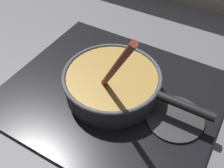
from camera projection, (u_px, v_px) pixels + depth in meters
name	position (u px, v px, depth m)	size (l,w,h in m)	color
ground	(59.00, 156.00, 0.62)	(2.40, 1.60, 0.04)	#4C4C51
hob_plate	(112.00, 94.00, 0.72)	(0.56, 0.48, 0.01)	black
burner_ring	(112.00, 91.00, 0.71)	(0.16, 0.16, 0.01)	#592D0C
spare_burner	(175.00, 118.00, 0.65)	(0.14, 0.14, 0.01)	#262628
cooking_pan	(113.00, 83.00, 0.69)	(0.39, 0.26, 0.28)	#38383D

